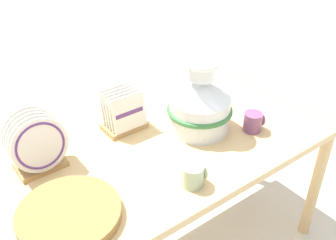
{
  "coord_description": "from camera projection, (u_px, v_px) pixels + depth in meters",
  "views": [
    {
      "loc": [
        -0.8,
        -1.08,
        1.69
      ],
      "look_at": [
        0.0,
        0.0,
        0.82
      ],
      "focal_mm": 42.0,
      "sensor_mm": 36.0,
      "label": 1
    }
  ],
  "objects": [
    {
      "name": "display_table",
      "position": [
        168.0,
        157.0,
        1.71
      ],
      "size": [
        1.47,
        0.77,
        0.71
      ],
      "color": "tan",
      "rests_on": "ground_plane"
    },
    {
      "name": "ceramic_vase",
      "position": [
        200.0,
        102.0,
        1.68
      ],
      "size": [
        0.29,
        0.29,
        0.33
      ],
      "color": "silver",
      "rests_on": "display_table"
    },
    {
      "name": "dish_rack_round_plates",
      "position": [
        37.0,
        146.0,
        1.47
      ],
      "size": [
        0.21,
        0.14,
        0.24
      ],
      "color": "tan",
      "rests_on": "display_table"
    },
    {
      "name": "dish_rack_square_plates",
      "position": [
        123.0,
        114.0,
        1.72
      ],
      "size": [
        0.18,
        0.13,
        0.18
      ],
      "color": "tan",
      "rests_on": "display_table"
    },
    {
      "name": "wicker_charger_stack",
      "position": [
        69.0,
        214.0,
        1.3
      ],
      "size": [
        0.35,
        0.35,
        0.04
      ],
      "color": "olive",
      "rests_on": "display_table"
    },
    {
      "name": "mug_plum_glaze",
      "position": [
        253.0,
        122.0,
        1.72
      ],
      "size": [
        0.09,
        0.08,
        0.09
      ],
      "color": "#7A4770",
      "rests_on": "display_table"
    },
    {
      "name": "mug_sage_glaze",
      "position": [
        194.0,
        175.0,
        1.42
      ],
      "size": [
        0.09,
        0.08,
        0.09
      ],
      "color": "#9EB28E",
      "rests_on": "display_table"
    }
  ]
}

